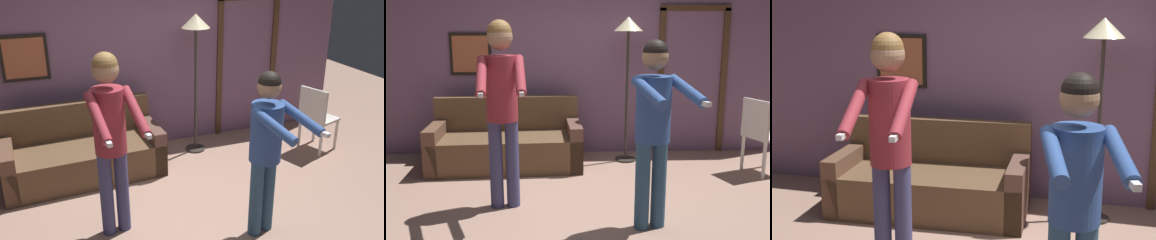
# 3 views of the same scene
# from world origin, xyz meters

# --- Properties ---
(ground_plane) EXTENTS (12.00, 12.00, 0.00)m
(ground_plane) POSITION_xyz_m (0.00, 0.00, 0.00)
(ground_plane) COLOR #A57F6C
(back_wall_assembly) EXTENTS (6.40, 0.10, 2.60)m
(back_wall_assembly) POSITION_xyz_m (0.01, 2.12, 1.30)
(back_wall_assembly) COLOR slate
(back_wall_assembly) RESTS_ON ground_plane
(couch) EXTENTS (1.94, 0.95, 0.87)m
(couch) POSITION_xyz_m (-0.84, 1.48, 0.28)
(couch) COLOR brown
(couch) RESTS_ON ground_plane
(torchiere_lamp) EXTENTS (0.37, 0.37, 1.91)m
(torchiere_lamp) POSITION_xyz_m (0.74, 1.66, 1.63)
(torchiere_lamp) COLOR #332D28
(torchiere_lamp) RESTS_ON ground_plane
(person_standing_left) EXTENTS (0.49, 0.73, 1.84)m
(person_standing_left) POSITION_xyz_m (-0.70, 0.15, 1.13)
(person_standing_left) COLOR #40406D
(person_standing_left) RESTS_ON ground_plane
(person_standing_right) EXTENTS (0.54, 0.68, 1.67)m
(person_standing_right) POSITION_xyz_m (0.65, -0.37, 1.01)
(person_standing_right) COLOR #2F5372
(person_standing_right) RESTS_ON ground_plane
(dining_chair_distant) EXTENTS (0.53, 0.53, 0.93)m
(dining_chair_distant) POSITION_xyz_m (2.29, 1.04, 0.53)
(dining_chair_distant) COLOR silver
(dining_chair_distant) RESTS_ON ground_plane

